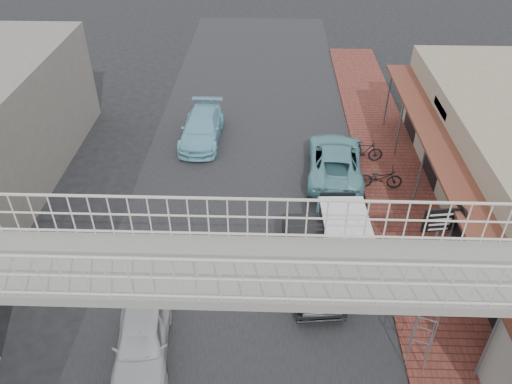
# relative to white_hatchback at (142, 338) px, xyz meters

# --- Properties ---
(ground) EXTENTS (120.00, 120.00, 0.00)m
(ground) POSITION_rel_white_hatchback_xyz_m (2.75, 2.44, -0.66)
(ground) COLOR black
(ground) RESTS_ON ground
(road_strip) EXTENTS (10.00, 60.00, 0.01)m
(road_strip) POSITION_rel_white_hatchback_xyz_m (2.75, 2.44, -0.65)
(road_strip) COLOR black
(road_strip) RESTS_ON ground
(sidewalk) EXTENTS (3.00, 40.00, 0.10)m
(sidewalk) POSITION_rel_white_hatchback_xyz_m (9.25, 5.44, -0.61)
(sidewalk) COLOR brown
(sidewalk) RESTS_ON ground
(footbridge) EXTENTS (16.40, 2.40, 6.34)m
(footbridge) POSITION_rel_white_hatchback_xyz_m (2.75, -1.56, 2.52)
(footbridge) COLOR gray
(footbridge) RESTS_ON ground
(white_hatchback) EXTENTS (2.01, 4.02, 1.31)m
(white_hatchback) POSITION_rel_white_hatchback_xyz_m (0.00, 0.00, 0.00)
(white_hatchback) COLOR silver
(white_hatchback) RESTS_ON ground
(dark_sedan) EXTENTS (2.03, 4.68, 1.50)m
(dark_sedan) POSITION_rel_white_hatchback_xyz_m (5.17, 3.33, 0.09)
(dark_sedan) COLOR black
(dark_sedan) RESTS_ON ground
(angkot_curb) EXTENTS (2.78, 5.30, 1.42)m
(angkot_curb) POSITION_rel_white_hatchback_xyz_m (6.61, 9.82, 0.05)
(angkot_curb) COLOR #65A6AF
(angkot_curb) RESTS_ON ground
(angkot_far) EXTENTS (2.01, 4.67, 1.34)m
(angkot_far) POSITION_rel_white_hatchback_xyz_m (0.25, 12.66, 0.01)
(angkot_far) COLOR #7EC4DC
(angkot_far) RESTS_ON ground
(angkot_van) EXTENTS (1.81, 3.71, 1.79)m
(angkot_van) POSITION_rel_white_hatchback_xyz_m (6.37, 4.36, 0.48)
(angkot_van) COLOR black
(angkot_van) RESTS_ON ground
(motorcycle_near) EXTENTS (1.92, 0.72, 1.00)m
(motorcycle_near) POSITION_rel_white_hatchback_xyz_m (8.43, 8.66, -0.06)
(motorcycle_near) COLOR black
(motorcycle_near) RESTS_ON sidewalk
(motorcycle_far) EXTENTS (1.76, 0.56, 1.05)m
(motorcycle_far) POSITION_rel_white_hatchback_xyz_m (8.05, 10.76, -0.03)
(motorcycle_far) COLOR black
(motorcycle_far) RESTS_ON sidewalk
(street_clock) EXTENTS (0.73, 0.69, 2.81)m
(street_clock) POSITION_rel_white_hatchback_xyz_m (8.05, -0.10, 1.77)
(street_clock) COLOR #59595B
(street_clock) RESTS_ON sidewalk
(arrow_sign) EXTENTS (1.82, 1.17, 3.06)m
(arrow_sign) POSITION_rel_white_hatchback_xyz_m (9.95, 3.49, 1.91)
(arrow_sign) COLOR #59595B
(arrow_sign) RESTS_ON sidewalk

